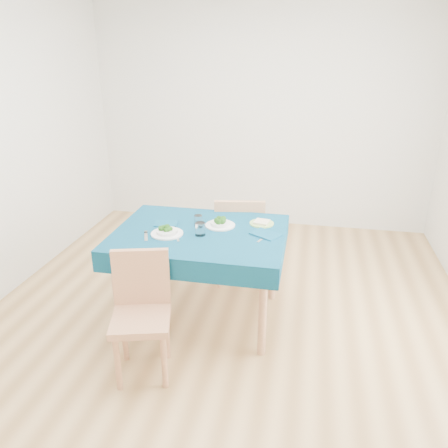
% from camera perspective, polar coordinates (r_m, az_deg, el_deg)
% --- Properties ---
extents(room_shell, '(4.02, 4.52, 2.73)m').
position_cam_1_polar(room_shell, '(3.10, 0.00, 8.57)').
color(room_shell, '#9E7441').
rests_on(room_shell, ground).
extents(table, '(1.30, 0.99, 0.76)m').
position_cam_1_polar(table, '(3.52, -3.06, -6.66)').
color(table, '#073954').
rests_on(table, ground).
extents(chair_near, '(0.47, 0.50, 0.94)m').
position_cam_1_polar(chair_near, '(2.93, -10.85, -11.46)').
color(chair_near, '#B57C55').
rests_on(chair_near, ground).
extents(chair_far, '(0.51, 0.55, 1.10)m').
position_cam_1_polar(chair_far, '(4.03, 2.00, -0.15)').
color(chair_far, '#B57C55').
rests_on(chair_far, ground).
extents(bowl_near, '(0.24, 0.24, 0.07)m').
position_cam_1_polar(bowl_near, '(3.32, -7.47, -0.75)').
color(bowl_near, white).
rests_on(bowl_near, table).
extents(bowl_far, '(0.24, 0.24, 0.07)m').
position_cam_1_polar(bowl_far, '(3.44, -0.50, 0.28)').
color(bowl_far, white).
rests_on(bowl_far, table).
extents(fork_near, '(0.09, 0.17, 0.00)m').
position_cam_1_polar(fork_near, '(3.32, -10.16, -1.59)').
color(fork_near, silver).
rests_on(fork_near, table).
extents(knife_near, '(0.09, 0.22, 0.00)m').
position_cam_1_polar(knife_near, '(3.29, -6.09, -1.52)').
color(knife_near, silver).
rests_on(knife_near, table).
extents(fork_far, '(0.07, 0.18, 0.00)m').
position_cam_1_polar(fork_far, '(3.50, -0.59, 0.08)').
color(fork_far, silver).
rests_on(fork_far, table).
extents(knife_far, '(0.10, 0.22, 0.00)m').
position_cam_1_polar(knife_far, '(3.27, 5.32, -1.69)').
color(knife_far, silver).
rests_on(knife_far, table).
extents(napkin_near, '(0.20, 0.16, 0.01)m').
position_cam_1_polar(napkin_near, '(3.52, -7.57, 0.06)').
color(napkin_near, navy).
rests_on(napkin_near, table).
extents(napkin_far, '(0.26, 0.23, 0.01)m').
position_cam_1_polar(napkin_far, '(3.30, 5.45, -1.35)').
color(napkin_far, navy).
rests_on(napkin_far, table).
extents(tumbler_center, '(0.07, 0.07, 0.09)m').
position_cam_1_polar(tumbler_center, '(3.46, -3.39, 0.46)').
color(tumbler_center, white).
rests_on(tumbler_center, table).
extents(tumbler_side, '(0.08, 0.08, 0.10)m').
position_cam_1_polar(tumbler_side, '(3.28, -3.13, -0.65)').
color(tumbler_side, white).
rests_on(tumbler_side, table).
extents(side_plate, '(0.19, 0.19, 0.01)m').
position_cam_1_polar(side_plate, '(3.51, 4.95, 0.08)').
color(side_plate, '#96C45F').
rests_on(side_plate, table).
extents(bread_slice, '(0.13, 0.13, 0.02)m').
position_cam_1_polar(bread_slice, '(3.50, 4.95, 0.28)').
color(bread_slice, beige).
rests_on(bread_slice, side_plate).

